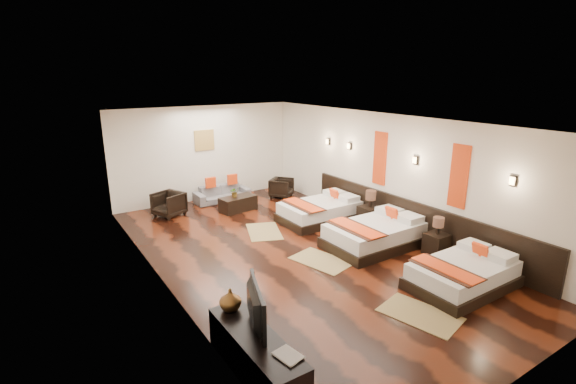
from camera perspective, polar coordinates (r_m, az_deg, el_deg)
floor at (r=9.07m, az=0.80°, el=-8.20°), size 5.50×9.50×0.01m
ceiling at (r=8.32m, az=0.88°, el=9.67°), size 5.50×9.50×0.01m
back_wall at (r=12.71m, az=-11.28°, el=5.18°), size 5.50×0.01×2.80m
left_wall at (r=7.48m, az=-16.94°, el=-2.78°), size 0.01×9.50×2.80m
right_wall at (r=10.34m, az=13.59°, el=2.59°), size 0.01×9.50×2.80m
headboard_panel at (r=10.06m, az=16.37°, el=-3.63°), size 0.08×6.60×0.90m
bed_near at (r=8.22m, az=22.82°, el=-10.27°), size 1.94×1.22×0.74m
bed_mid at (r=9.47m, az=11.84°, el=-5.64°), size 2.15×1.35×0.82m
bed_far at (r=10.87m, az=4.45°, el=-2.56°), size 2.04×1.28×0.78m
nightstand_a at (r=9.38m, az=19.60°, el=-6.40°), size 0.42×0.42×0.83m
nightstand_b at (r=10.59m, az=11.09°, el=-2.98°), size 0.47×0.47×0.94m
jute_mat_near at (r=7.25m, az=17.55°, el=-15.64°), size 1.02×1.35×0.01m
jute_mat_mid at (r=8.70m, az=4.57°, el=-9.31°), size 1.03×1.35×0.01m
jute_mat_far at (r=10.19m, az=-3.30°, el=-5.40°), size 1.13×1.39×0.01m
tv_console at (r=5.70m, az=-4.41°, el=-21.21°), size 0.50×1.80×0.55m
tv at (r=5.57m, az=-5.22°, el=-15.27°), size 0.45×0.97×0.57m
book at (r=5.12m, az=-1.06°, el=-22.00°), size 0.30×0.36×0.03m
figurine at (r=5.99m, az=-7.88°, el=-14.33°), size 0.36×0.36×0.32m
sofa at (r=12.63m, az=-8.97°, el=-0.19°), size 1.65×0.66×0.48m
armchair_left at (r=11.63m, az=-15.95°, el=-1.60°), size 0.93×0.92×0.65m
armchair_right at (r=12.88m, az=-0.88°, el=0.58°), size 0.89×0.89×0.59m
coffee_table at (r=11.73m, az=-6.83°, el=-1.57°), size 1.06×0.63×0.40m
table_plant at (r=11.60m, az=-7.29°, el=-0.02°), size 0.31×0.29×0.28m
orange_panel_a at (r=9.10m, az=22.29°, el=1.98°), size 0.04×0.40×1.30m
orange_panel_b at (r=10.46m, az=12.43°, el=4.50°), size 0.04×0.40×1.30m
sconce_near at (r=8.50m, az=28.33°, el=1.36°), size 0.07×0.12×0.18m
sconce_mid at (r=9.70m, az=17.00°, el=4.19°), size 0.07×0.12×0.18m
sconce_far at (r=11.20m, az=8.37°, el=6.23°), size 0.07×0.12×0.18m
sconce_lounge at (r=11.88m, az=5.49°, el=6.88°), size 0.07×0.12×0.18m
gold_artwork at (r=12.62m, az=-11.35°, el=6.95°), size 0.60×0.04×0.60m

